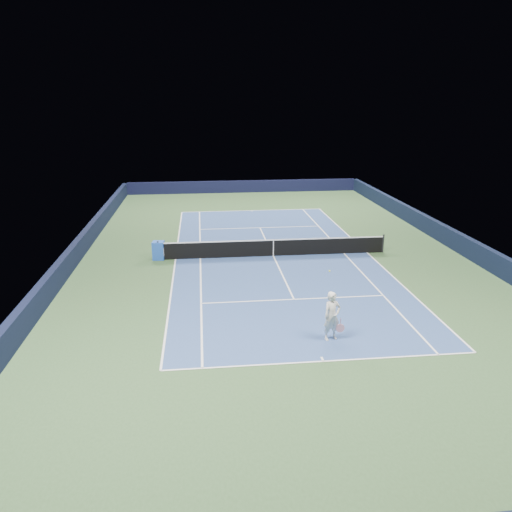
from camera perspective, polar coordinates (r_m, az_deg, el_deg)
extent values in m
plane|color=#2F4D2A|center=(28.26, 1.99, 0.00)|extent=(40.00, 40.00, 0.00)
cube|color=black|center=(47.31, -1.50, 7.94)|extent=(22.00, 0.35, 1.10)
cube|color=#111933|center=(31.51, 21.88, 1.62)|extent=(0.35, 40.00, 1.10)
cube|color=black|center=(28.65, -19.95, 0.32)|extent=(0.35, 40.00, 1.10)
cube|color=navy|center=(28.26, 1.99, 0.01)|extent=(10.97, 23.77, 0.01)
cube|color=white|center=(39.66, -0.50, 5.23)|extent=(10.97, 0.08, 0.00)
cube|color=white|center=(17.52, 7.72, -11.83)|extent=(10.97, 0.08, 0.00)
cube|color=white|center=(29.53, 12.58, 0.38)|extent=(0.08, 23.77, 0.00)
cube|color=white|center=(28.02, -9.18, -0.36)|extent=(0.08, 23.77, 0.00)
cube|color=white|center=(29.12, 10.03, 0.30)|extent=(0.08, 23.77, 0.00)
cube|color=white|center=(27.98, -6.38, -0.26)|extent=(0.08, 23.77, 0.00)
cube|color=white|center=(34.36, 0.45, 3.26)|extent=(8.23, 0.08, 0.00)
cube|color=white|center=(22.33, 4.36, -4.96)|extent=(8.23, 0.08, 0.00)
cube|color=white|center=(28.26, 1.99, 0.02)|extent=(0.08, 12.80, 0.00)
cube|color=white|center=(39.51, -0.47, 5.18)|extent=(0.08, 0.30, 0.00)
cube|color=white|center=(17.65, 7.60, -11.60)|extent=(0.08, 0.30, 0.00)
cylinder|color=black|center=(27.93, -11.10, 0.60)|extent=(0.10, 0.10, 1.07)
cylinder|color=black|center=(29.69, 14.32, 1.41)|extent=(0.10, 0.10, 1.07)
cube|color=black|center=(28.13, 2.00, 0.89)|extent=(12.80, 0.03, 0.91)
cube|color=white|center=(27.99, 2.01, 1.85)|extent=(12.80, 0.04, 0.06)
cube|color=white|center=(28.13, 2.00, 0.89)|extent=(0.05, 0.04, 0.91)
cube|color=blue|center=(28.06, -11.08, 0.63)|extent=(0.68, 0.63, 1.02)
cube|color=silver|center=(28.05, -10.49, 0.53)|extent=(0.03, 0.45, 0.45)
imported|color=silver|center=(18.62, 8.68, -6.80)|extent=(0.79, 0.63, 1.87)
cylinder|color=#C7809F|center=(18.76, 9.64, -7.47)|extent=(0.03, 0.03, 0.31)
cylinder|color=black|center=(18.86, 9.60, -8.13)|extent=(0.31, 0.02, 0.31)
cylinder|color=pink|center=(18.86, 9.60, -8.13)|extent=(0.33, 0.03, 0.33)
sphere|color=yellow|center=(19.02, 8.40, -1.71)|extent=(0.07, 0.07, 0.07)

